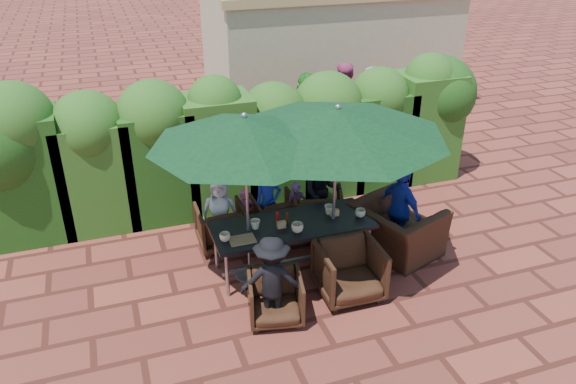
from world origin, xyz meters
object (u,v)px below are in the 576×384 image
object	(u,v)px
umbrella_right	(337,122)
chair_far_right	(318,209)
chair_near_left	(275,296)
chair_far_mid	(275,213)
chair_end_right	(397,222)
dining_table	(292,228)
chair_far_left	(221,224)
chair_near_right	(349,268)
umbrella_left	(245,131)

from	to	relation	value
umbrella_right	chair_far_right	xyz separation A→B (m)	(0.13, 0.91, -1.82)
umbrella_right	chair_near_left	distance (m)	2.40
umbrella_right	chair_far_mid	world-z (taller)	umbrella_right
umbrella_right	chair_end_right	xyz separation A→B (m)	(1.03, -0.05, -1.69)
chair_near_left	chair_far_mid	bearing A→B (deg)	84.31
dining_table	chair_far_right	xyz separation A→B (m)	(0.74, 0.86, -0.28)
chair_far_left	chair_far_mid	bearing A→B (deg)	-172.93
chair_far_mid	chair_end_right	distance (m)	1.96
chair_near_left	chair_near_right	xyz separation A→B (m)	(1.10, 0.15, 0.07)
umbrella_left	chair_far_mid	distance (m)	2.24
chair_end_right	umbrella_left	bearing A→B (deg)	67.30
chair_far_right	chair_near_right	distance (m)	1.71
chair_far_right	chair_far_left	bearing A→B (deg)	15.41
chair_far_left	chair_near_right	distance (m)	2.24
dining_table	chair_far_mid	distance (m)	1.11
chair_near_right	chair_near_left	bearing A→B (deg)	-170.32
chair_near_left	chair_near_right	bearing A→B (deg)	19.86
chair_far_mid	chair_near_right	xyz separation A→B (m)	(0.45, -1.89, 0.07)
dining_table	chair_near_right	world-z (taller)	chair_near_right
chair_far_left	chair_end_right	distance (m)	2.69
dining_table	chair_far_mid	world-z (taller)	dining_table
dining_table	chair_far_right	bearing A→B (deg)	49.28
umbrella_right	umbrella_left	bearing A→B (deg)	176.08
chair_far_mid	chair_near_left	world-z (taller)	chair_far_mid
umbrella_left	chair_end_right	distance (m)	2.84
umbrella_left	chair_far_mid	xyz separation A→B (m)	(0.71, 1.03, -1.86)
chair_far_mid	dining_table	bearing A→B (deg)	83.70
chair_far_mid	chair_end_right	xyz separation A→B (m)	(1.57, -1.16, 0.17)
umbrella_right	chair_far_right	size ratio (longest dim) A/B	3.80
chair_far_right	chair_near_left	xyz separation A→B (m)	(-1.31, -1.85, -0.05)
dining_table	chair_far_right	distance (m)	1.17
chair_end_right	umbrella_right	bearing A→B (deg)	68.03
chair_far_right	chair_far_mid	bearing A→B (deg)	2.17
umbrella_left	chair_near_left	distance (m)	2.13
umbrella_left	chair_far_mid	size ratio (longest dim) A/B	3.59
dining_table	chair_far_mid	bearing A→B (deg)	85.93
dining_table	chair_near_right	size ratio (longest dim) A/B	2.71
umbrella_right	chair_near_left	xyz separation A→B (m)	(-1.18, -0.94, -1.87)
chair_near_left	dining_table	bearing A→B (deg)	71.79
umbrella_left	chair_far_left	bearing A→B (deg)	102.12
umbrella_left	dining_table	bearing A→B (deg)	-2.99
chair_near_right	umbrella_right	bearing A→B (deg)	85.49
umbrella_left	chair_end_right	world-z (taller)	umbrella_left
umbrella_right	chair_far_right	world-z (taller)	umbrella_right
chair_far_mid	chair_far_right	distance (m)	0.70
chair_near_left	umbrella_right	bearing A→B (deg)	50.25
dining_table	chair_far_mid	xyz separation A→B (m)	(0.08, 1.06, -0.32)
chair_far_right	chair_end_right	size ratio (longest dim) A/B	0.66
dining_table	umbrella_left	bearing A→B (deg)	177.01
umbrella_left	chair_far_mid	world-z (taller)	umbrella_left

